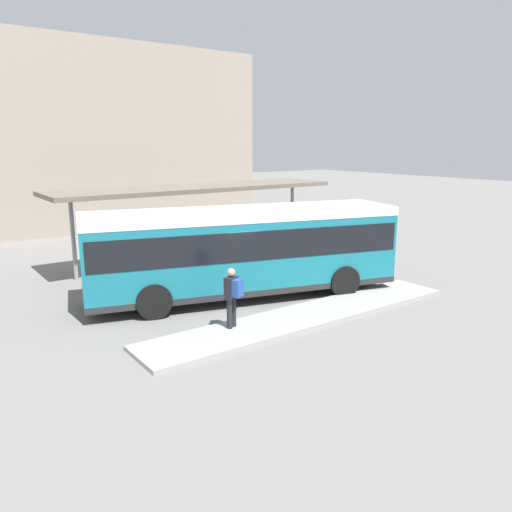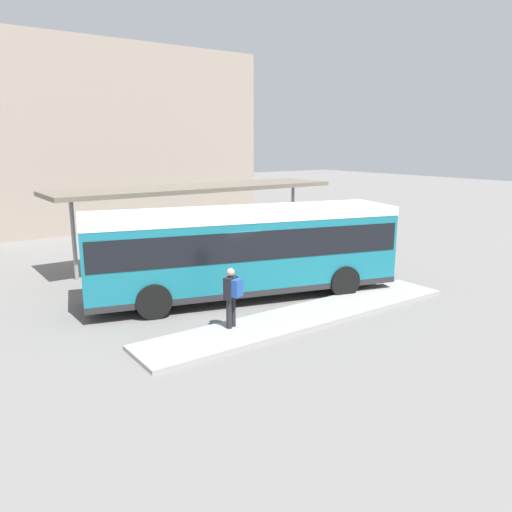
% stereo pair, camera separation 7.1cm
% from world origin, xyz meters
% --- Properties ---
extents(ground_plane, '(120.00, 120.00, 0.00)m').
position_xyz_m(ground_plane, '(0.00, 0.00, 0.00)').
color(ground_plane, slate).
extents(curb_island, '(10.80, 1.80, 0.12)m').
position_xyz_m(curb_island, '(0.34, -2.87, 0.06)').
color(curb_island, '#9E9E99').
rests_on(curb_island, ground_plane).
extents(city_bus, '(10.72, 5.21, 3.02)m').
position_xyz_m(city_bus, '(0.01, -0.00, 1.77)').
color(city_bus, '#197284').
rests_on(city_bus, ground_plane).
extents(pedestrian_waiting, '(0.50, 0.53, 1.70)m').
position_xyz_m(pedestrian_waiting, '(-2.09, -2.52, 1.10)').
color(pedestrian_waiting, '#232328').
rests_on(pedestrian_waiting, curb_island).
extents(bicycle_blue, '(0.48, 1.78, 0.77)m').
position_xyz_m(bicycle_blue, '(7.23, 2.30, 0.39)').
color(bicycle_blue, black).
rests_on(bicycle_blue, ground_plane).
extents(bicycle_orange, '(0.48, 1.59, 0.69)m').
position_xyz_m(bicycle_orange, '(7.14, 3.09, 0.35)').
color(bicycle_orange, black).
rests_on(bicycle_orange, ground_plane).
extents(bicycle_yellow, '(0.48, 1.58, 0.68)m').
position_xyz_m(bicycle_yellow, '(7.23, 3.87, 0.34)').
color(bicycle_yellow, black).
rests_on(bicycle_yellow, ground_plane).
extents(station_shelter, '(12.68, 3.02, 3.34)m').
position_xyz_m(station_shelter, '(1.37, 5.56, 3.22)').
color(station_shelter, '#706656').
rests_on(station_shelter, ground_plane).
extents(station_building, '(18.73, 15.73, 10.91)m').
position_xyz_m(station_building, '(1.84, 23.09, 5.46)').
color(station_building, gray).
rests_on(station_building, ground_plane).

